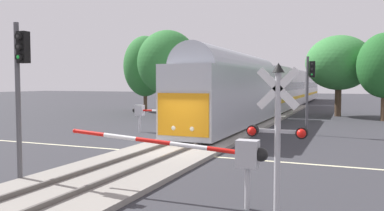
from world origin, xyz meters
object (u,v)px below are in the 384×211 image
(crossing_signal_mast, at_px, (277,127))
(traffic_signal_median, at_px, (20,76))
(traffic_signal_far_side, at_px, (310,82))
(elm_centre_background, at_px, (339,63))
(oak_behind_train, at_px, (168,63))
(pine_left_background, at_px, (145,66))
(commuter_train, at_px, (282,87))
(crossing_gate_near, at_px, (222,152))
(crossing_gate_far, at_px, (147,111))

(crossing_signal_mast, bearing_deg, traffic_signal_median, 176.29)
(traffic_signal_far_side, distance_m, elm_centre_background, 15.50)
(crossing_signal_mast, height_order, traffic_signal_far_side, traffic_signal_far_side)
(elm_centre_background, height_order, oak_behind_train, oak_behind_train)
(traffic_signal_median, relative_size, oak_behind_train, 0.62)
(traffic_signal_median, xyz_separation_m, pine_left_background, (-11.97, 29.48, 1.68))
(traffic_signal_far_side, bearing_deg, oak_behind_train, 147.62)
(commuter_train, height_order, crossing_gate_near, commuter_train)
(crossing_gate_far, bearing_deg, crossing_gate_near, -53.83)
(elm_centre_background, distance_m, pine_left_background, 20.67)
(crossing_signal_mast, xyz_separation_m, pine_left_background, (-20.22, 30.02, 2.88))
(pine_left_background, xyz_separation_m, oak_behind_train, (5.20, -4.83, 0.08))
(traffic_signal_median, height_order, elm_centre_background, elm_centre_background)
(elm_centre_background, bearing_deg, traffic_signal_median, -105.58)
(elm_centre_background, relative_size, oak_behind_train, 0.94)
(crossing_gate_far, height_order, pine_left_background, pine_left_background)
(crossing_gate_near, height_order, traffic_signal_far_side, traffic_signal_far_side)
(crossing_signal_mast, distance_m, pine_left_background, 36.31)
(crossing_gate_near, xyz_separation_m, traffic_signal_median, (-6.67, -0.29, 2.05))
(traffic_signal_median, bearing_deg, traffic_signal_far_side, 64.69)
(oak_behind_train, bearing_deg, pine_left_background, 137.07)
(traffic_signal_median, xyz_separation_m, oak_behind_train, (-6.77, 24.65, 1.76))
(crossing_gate_near, bearing_deg, elm_centre_background, 86.32)
(commuter_train, relative_size, pine_left_background, 7.43)
(crossing_gate_far, relative_size, traffic_signal_far_side, 1.10)
(crossing_gate_far, distance_m, pine_left_background, 19.31)
(crossing_gate_near, distance_m, traffic_signal_far_side, 15.50)
(crossing_gate_near, distance_m, crossing_gate_far, 15.75)
(commuter_train, xyz_separation_m, pine_left_background, (-14.07, -8.53, 2.42))
(traffic_signal_median, height_order, oak_behind_train, oak_behind_train)
(crossing_signal_mast, height_order, pine_left_background, pine_left_background)
(oak_behind_train, bearing_deg, commuter_train, 56.42)
(pine_left_background, distance_m, oak_behind_train, 7.10)
(commuter_train, distance_m, elm_centre_background, 9.91)
(traffic_signal_median, distance_m, pine_left_background, 31.86)
(crossing_gate_near, relative_size, oak_behind_train, 0.73)
(traffic_signal_far_side, bearing_deg, commuter_train, 103.36)
(elm_centre_background, bearing_deg, pine_left_background, -175.81)
(crossing_gate_near, distance_m, oak_behind_train, 28.08)
(commuter_train, bearing_deg, crossing_gate_far, -100.71)
(commuter_train, height_order, pine_left_background, pine_left_background)
(crossing_gate_near, relative_size, crossing_signal_mast, 1.63)
(crossing_gate_near, height_order, crossing_signal_mast, crossing_signal_mast)
(oak_behind_train, bearing_deg, crossing_signal_mast, -59.17)
(commuter_train, xyz_separation_m, traffic_signal_median, (-2.10, -38.00, 0.74))
(traffic_signal_median, bearing_deg, crossing_gate_near, 2.47)
(oak_behind_train, bearing_deg, crossing_gate_near, -61.12)
(traffic_signal_far_side, relative_size, pine_left_background, 0.57)
(crossing_signal_mast, distance_m, elm_centre_background, 31.66)
(commuter_train, distance_m, crossing_signal_mast, 39.03)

